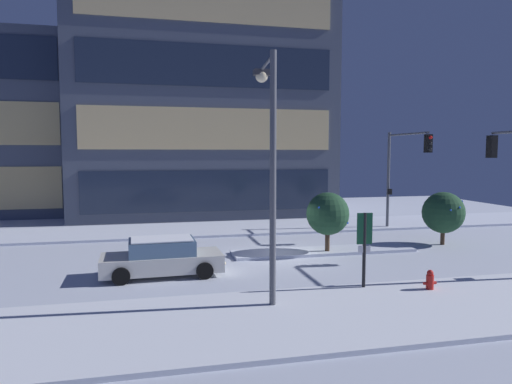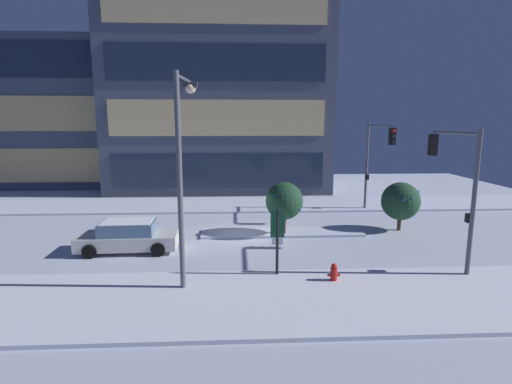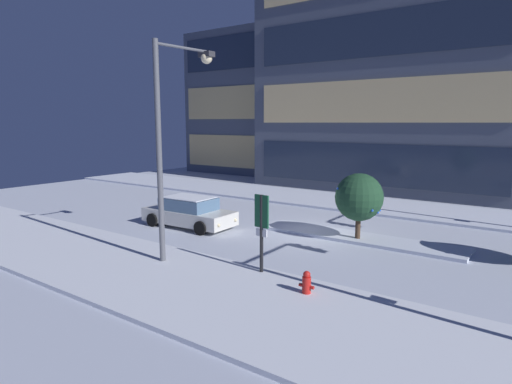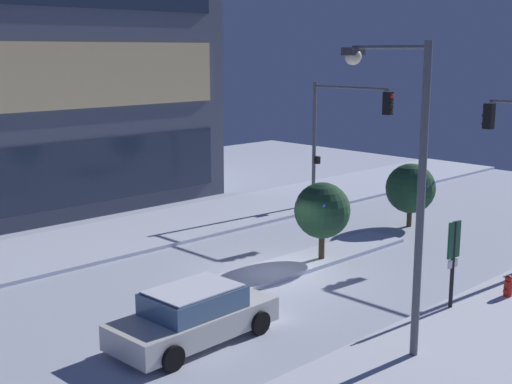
{
  "view_description": "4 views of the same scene",
  "coord_description": "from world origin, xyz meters",
  "px_view_note": "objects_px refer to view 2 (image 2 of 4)",
  "views": [
    {
      "loc": [
        -5.81,
        -20.39,
        4.82
      ],
      "look_at": [
        -1.36,
        -0.88,
        3.14
      ],
      "focal_mm": 32.14,
      "sensor_mm": 36.0,
      "label": 1
    },
    {
      "loc": [
        -0.19,
        -20.69,
        6.12
      ],
      "look_at": [
        0.72,
        -2.24,
        2.86
      ],
      "focal_mm": 27.36,
      "sensor_mm": 36.0,
      "label": 2
    },
    {
      "loc": [
        9.25,
        -17.29,
        5.1
      ],
      "look_at": [
        -1.76,
        -1.74,
        2.02
      ],
      "focal_mm": 30.24,
      "sensor_mm": 36.0,
      "label": 3
    },
    {
      "loc": [
        -16.43,
        -15.95,
        7.68
      ],
      "look_at": [
        -1.19,
        -0.18,
        3.18
      ],
      "focal_mm": 48.77,
      "sensor_mm": 36.0,
      "label": 4
    }
  ],
  "objects_px": {
    "street_lamp_arched": "(183,151)",
    "decorated_tree_left_of_median": "(401,201)",
    "decorated_tree_median": "(284,201)",
    "parking_info_sign": "(277,235)",
    "traffic_light_corner_near_right": "(455,173)",
    "traffic_light_corner_far_right": "(376,152)",
    "car_near": "(128,237)",
    "fire_hydrant": "(334,274)"
  },
  "relations": [
    {
      "from": "street_lamp_arched",
      "to": "fire_hydrant",
      "type": "xyz_separation_m",
      "value": [
        5.66,
        -0.34,
        -4.72
      ]
    },
    {
      "from": "parking_info_sign",
      "to": "traffic_light_corner_far_right",
      "type": "bearing_deg",
      "value": -32.28
    },
    {
      "from": "street_lamp_arched",
      "to": "decorated_tree_median",
      "type": "distance_m",
      "value": 8.39
    },
    {
      "from": "decorated_tree_median",
      "to": "decorated_tree_left_of_median",
      "type": "height_order",
      "value": "decorated_tree_median"
    },
    {
      "from": "traffic_light_corner_near_right",
      "to": "street_lamp_arched",
      "type": "relative_size",
      "value": 0.75
    },
    {
      "from": "decorated_tree_left_of_median",
      "to": "street_lamp_arched",
      "type": "bearing_deg",
      "value": -148.07
    },
    {
      "from": "street_lamp_arched",
      "to": "parking_info_sign",
      "type": "xyz_separation_m",
      "value": [
        3.54,
        0.4,
        -3.35
      ]
    },
    {
      "from": "parking_info_sign",
      "to": "decorated_tree_left_of_median",
      "type": "height_order",
      "value": "decorated_tree_left_of_median"
    },
    {
      "from": "street_lamp_arched",
      "to": "traffic_light_corner_near_right",
      "type": "bearing_deg",
      "value": -77.39
    },
    {
      "from": "fire_hydrant",
      "to": "decorated_tree_median",
      "type": "xyz_separation_m",
      "value": [
        -1.13,
        6.66,
        1.55
      ]
    },
    {
      "from": "decorated_tree_left_of_median",
      "to": "decorated_tree_median",
      "type": "bearing_deg",
      "value": -173.67
    },
    {
      "from": "traffic_light_corner_far_right",
      "to": "decorated_tree_left_of_median",
      "type": "bearing_deg",
      "value": 3.55
    },
    {
      "from": "decorated_tree_left_of_median",
      "to": "traffic_light_corner_far_right",
      "type": "bearing_deg",
      "value": 93.55
    },
    {
      "from": "decorated_tree_left_of_median",
      "to": "fire_hydrant",
      "type": "bearing_deg",
      "value": -127.45
    },
    {
      "from": "car_near",
      "to": "traffic_light_corner_far_right",
      "type": "bearing_deg",
      "value": 22.78
    },
    {
      "from": "decorated_tree_median",
      "to": "traffic_light_corner_far_right",
      "type": "bearing_deg",
      "value": 34.11
    },
    {
      "from": "street_lamp_arched",
      "to": "decorated_tree_left_of_median",
      "type": "relative_size",
      "value": 2.81
    },
    {
      "from": "traffic_light_corner_far_right",
      "to": "fire_hydrant",
      "type": "xyz_separation_m",
      "value": [
        -5.45,
        -11.12,
        -3.85
      ]
    },
    {
      "from": "fire_hydrant",
      "to": "decorated_tree_median",
      "type": "height_order",
      "value": "decorated_tree_median"
    },
    {
      "from": "parking_info_sign",
      "to": "decorated_tree_median",
      "type": "distance_m",
      "value": 6.0
    },
    {
      "from": "decorated_tree_median",
      "to": "parking_info_sign",
      "type": "bearing_deg",
      "value": -99.52
    },
    {
      "from": "traffic_light_corner_far_right",
      "to": "traffic_light_corner_near_right",
      "type": "distance_m",
      "value": 9.28
    },
    {
      "from": "traffic_light_corner_far_right",
      "to": "street_lamp_arched",
      "type": "xyz_separation_m",
      "value": [
        -11.11,
        -10.77,
        0.87
      ]
    },
    {
      "from": "traffic_light_corner_far_right",
      "to": "parking_info_sign",
      "type": "relative_size",
      "value": 2.23
    },
    {
      "from": "traffic_light_corner_near_right",
      "to": "fire_hydrant",
      "type": "relative_size",
      "value": 7.26
    },
    {
      "from": "street_lamp_arched",
      "to": "parking_info_sign",
      "type": "bearing_deg",
      "value": -78.52
    },
    {
      "from": "traffic_light_corner_far_right",
      "to": "traffic_light_corner_near_right",
      "type": "relative_size",
      "value": 1.04
    },
    {
      "from": "traffic_light_corner_near_right",
      "to": "street_lamp_arched",
      "type": "height_order",
      "value": "street_lamp_arched"
    },
    {
      "from": "car_near",
      "to": "decorated_tree_median",
      "type": "xyz_separation_m",
      "value": [
        7.85,
        2.27,
        1.23
      ]
    },
    {
      "from": "traffic_light_corner_far_right",
      "to": "traffic_light_corner_near_right",
      "type": "xyz_separation_m",
      "value": [
        0.07,
        -9.28,
        -0.2
      ]
    },
    {
      "from": "street_lamp_arched",
      "to": "decorated_tree_left_of_median",
      "type": "height_order",
      "value": "street_lamp_arched"
    },
    {
      "from": "parking_info_sign",
      "to": "decorated_tree_median",
      "type": "xyz_separation_m",
      "value": [
        0.99,
        5.91,
        0.18
      ]
    },
    {
      "from": "parking_info_sign",
      "to": "traffic_light_corner_near_right",
      "type": "bearing_deg",
      "value": -78.02
    },
    {
      "from": "traffic_light_corner_near_right",
      "to": "parking_info_sign",
      "type": "relative_size",
      "value": 2.14
    },
    {
      "from": "traffic_light_corner_far_right",
      "to": "traffic_light_corner_near_right",
      "type": "bearing_deg",
      "value": 0.42
    },
    {
      "from": "traffic_light_corner_far_right",
      "to": "parking_info_sign",
      "type": "distance_m",
      "value": 13.08
    },
    {
      "from": "traffic_light_corner_far_right",
      "to": "parking_info_sign",
      "type": "bearing_deg",
      "value": -36.14
    },
    {
      "from": "car_near",
      "to": "street_lamp_arched",
      "type": "relative_size",
      "value": 0.61
    },
    {
      "from": "street_lamp_arched",
      "to": "traffic_light_corner_far_right",
      "type": "bearing_deg",
      "value": -40.89
    },
    {
      "from": "car_near",
      "to": "fire_hydrant",
      "type": "height_order",
      "value": "car_near"
    },
    {
      "from": "traffic_light_corner_near_right",
      "to": "street_lamp_arched",
      "type": "distance_m",
      "value": 11.33
    },
    {
      "from": "car_near",
      "to": "decorated_tree_left_of_median",
      "type": "distance_m",
      "value": 15.0
    }
  ]
}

